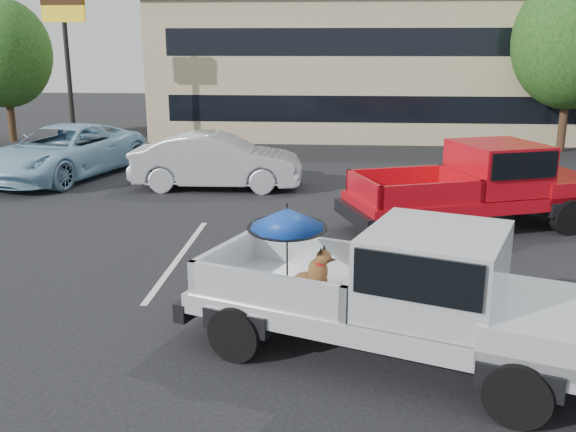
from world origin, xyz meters
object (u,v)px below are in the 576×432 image
Objects in this scene: tree_right at (572,42)px; blue_suv at (64,152)px; motel_sign at (65,29)px; red_pickup at (490,182)px; silver_sedan at (217,161)px; silver_pickup at (415,289)px; tree_left at (4,53)px; tree_back at (455,38)px.

tree_right reaches higher than blue_suv.
motel_sign reaches higher than red_pickup.
blue_suv is (-5.12, 1.19, 0.02)m from silver_sedan.
tree_right is at bearing 35.55° from blue_suv.
silver_pickup is at bearing -55.33° from motel_sign.
blue_suv is at bearing -159.64° from tree_right.
tree_right is 18.97m from blue_suv.
tree_right reaches higher than silver_sedan.
tree_left is at bearing 177.51° from tree_right.
tree_left is 9.74m from blue_suv.
silver_pickup is 0.95× the size of red_pickup.
red_pickup is at bearing -34.52° from motel_sign.
tree_back reaches higher than tree_left.
silver_sedan is (-6.99, 3.68, -0.27)m from red_pickup.
tree_back reaches higher than red_pickup.
blue_suv is at bearing -53.70° from tree_left.
motel_sign is at bearing -36.87° from tree_left.
tree_back reaches higher than silver_sedan.
silver_pickup is at bearing -100.52° from tree_back.
tree_left is at bearing 143.13° from motel_sign.
tree_back is (16.00, 10.00, -0.24)m from motel_sign.
motel_sign is 1.00× the size of silver_pickup.
blue_suv is at bearing -71.51° from motel_sign.
red_pickup reaches higher than blue_suv.
motel_sign is 19.11m from tree_right.
motel_sign is at bearing -173.99° from tree_right.
tree_left is 0.85× the size of tree_back.
tree_left is 14.03m from silver_sedan.
tree_back reaches higher than motel_sign.
tree_right is (19.00, 2.00, -0.44)m from motel_sign.
silver_pickup is 1.01× the size of blue_suv.
tree_back is at bearing 19.29° from tree_left.
motel_sign reaches higher than silver_pickup.
tree_right is at bearing 45.16° from red_pickup.
tree_right reaches higher than tree_left.
tree_right is 23.03m from tree_left.
silver_pickup is at bearing -157.60° from silver_sedan.
tree_right reaches higher than motel_sign.
tree_back is 1.18× the size of silver_pickup.
tree_back is at bearing 100.67° from silver_pickup.
blue_suv is at bearing -135.01° from tree_back.
motel_sign is 9.54m from silver_sedan.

